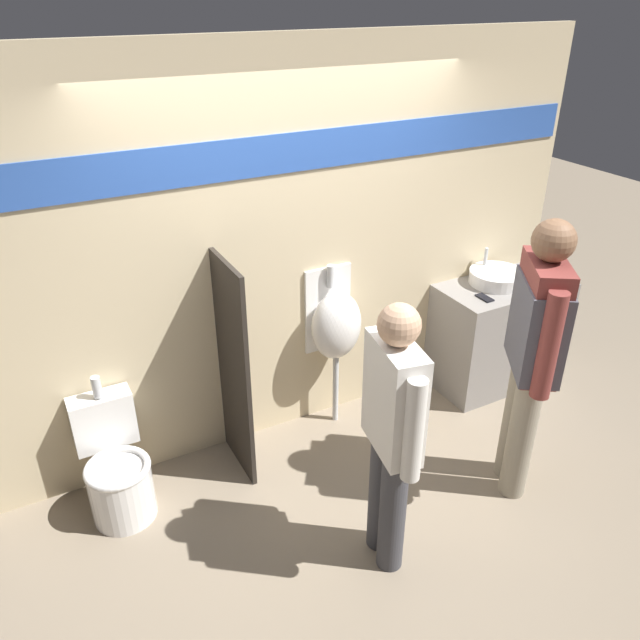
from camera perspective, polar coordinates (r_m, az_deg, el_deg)
name	(u,v)px	position (r m, az deg, el deg)	size (l,w,h in m)	color
ground_plane	(332,463)	(4.44, 1.06, -12.96)	(16.00, 16.00, 0.00)	gray
display_wall	(290,252)	(4.17, -2.80, 6.25)	(4.56, 0.07, 2.70)	beige
sink_counter	(498,333)	(5.26, 15.99, -1.16)	(1.04, 0.55, 0.87)	gray
sink_basin	(497,277)	(5.05, 15.87, 3.79)	(0.43, 0.43, 0.24)	white
cell_phone	(485,298)	(4.79, 14.82, 1.98)	(0.07, 0.14, 0.01)	black
divider_near_counter	(234,370)	(4.03, -7.88, -4.59)	(0.03, 0.51, 1.51)	#28231E
urinal_near_counter	(336,325)	(4.39, 1.43, -0.46)	(0.38, 0.27, 1.24)	silver
toilet	(117,471)	(4.13, -18.11, -12.95)	(0.40, 0.56, 0.87)	white
person_in_vest	(534,344)	(3.88, 19.00, -2.08)	(0.46, 0.55, 1.83)	gray
person_with_lanyard	(392,430)	(3.29, 6.59, -9.95)	(0.25, 0.56, 1.62)	#3D3D42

